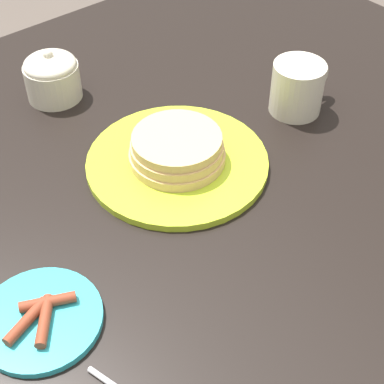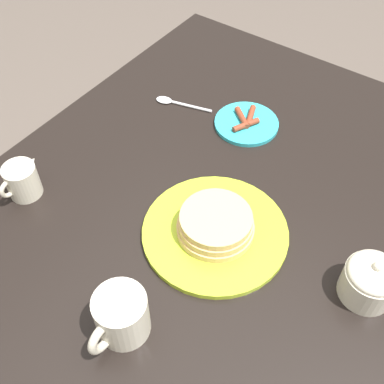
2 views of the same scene
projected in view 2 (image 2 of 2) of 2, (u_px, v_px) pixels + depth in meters
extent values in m
plane|color=#51473F|center=(208.00, 379.00, 1.50)|extent=(8.00, 8.00, 0.00)
cube|color=black|center=(217.00, 247.00, 0.94)|extent=(1.35, 1.06, 0.03)
cube|color=black|center=(199.00, 126.00, 1.73)|extent=(0.07, 0.07, 0.72)
cylinder|color=#AAC628|center=(215.00, 232.00, 0.94)|extent=(0.29, 0.29, 0.01)
cylinder|color=tan|center=(215.00, 228.00, 0.93)|extent=(0.15, 0.15, 0.02)
cylinder|color=tan|center=(216.00, 223.00, 0.92)|extent=(0.14, 0.14, 0.02)
cylinder|color=tan|center=(216.00, 219.00, 0.90)|extent=(0.14, 0.14, 0.02)
cylinder|color=#2DADBC|center=(246.00, 124.00, 1.15)|extent=(0.15, 0.15, 0.01)
cylinder|color=brown|center=(250.00, 116.00, 1.15)|extent=(0.07, 0.04, 0.01)
cylinder|color=brown|center=(246.00, 125.00, 1.13)|extent=(0.07, 0.04, 0.01)
cylinder|color=brown|center=(242.00, 118.00, 1.14)|extent=(0.05, 0.06, 0.01)
cylinder|color=beige|center=(122.00, 315.00, 0.78)|extent=(0.09, 0.09, 0.09)
torus|color=beige|center=(103.00, 336.00, 0.76)|extent=(0.06, 0.01, 0.06)
cylinder|color=#472819|center=(119.00, 304.00, 0.75)|extent=(0.08, 0.08, 0.00)
cylinder|color=beige|center=(22.00, 181.00, 0.99)|extent=(0.07, 0.07, 0.07)
cone|color=beige|center=(30.00, 163.00, 0.98)|extent=(0.03, 0.03, 0.04)
torus|color=beige|center=(8.00, 189.00, 0.96)|extent=(0.04, 0.01, 0.04)
cylinder|color=beige|center=(369.00, 283.00, 0.84)|extent=(0.10, 0.10, 0.06)
ellipsoid|color=beige|center=(374.00, 273.00, 0.81)|extent=(0.09, 0.09, 0.03)
sphere|color=beige|center=(378.00, 267.00, 0.80)|extent=(0.02, 0.02, 0.02)
cylinder|color=silver|center=(192.00, 107.00, 1.19)|extent=(0.03, 0.10, 0.01)
ellipsoid|color=silver|center=(164.00, 100.00, 1.21)|extent=(0.04, 0.05, 0.01)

